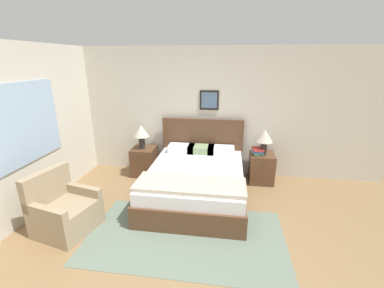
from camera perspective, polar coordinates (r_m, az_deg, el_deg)
The scene contains 14 objects.
ground_plane at distance 3.30m, azimuth -4.15°, elevation -27.07°, with size 16.00×16.00×0.00m, color olive.
wall_back at distance 5.31m, azimuth 2.25°, elevation 6.95°, with size 7.28×0.09×2.60m.
wall_left at distance 4.87m, azimuth -30.27°, elevation 3.45°, with size 0.08×5.29×2.60m.
area_rug_main at distance 3.80m, azimuth -1.39°, elevation -19.76°, with size 2.72×1.52×0.01m.
bed at distance 4.57m, azimuth 0.92°, elevation -8.10°, with size 1.66×2.13×1.20m.
armchair at distance 4.19m, azimuth -26.54°, elevation -13.21°, with size 0.85×0.87×0.88m.
nightstand_near_window at distance 5.54m, azimuth -10.55°, elevation -3.75°, with size 0.47×0.52×0.59m.
nightstand_by_door at distance 5.31m, azimuth 15.16°, elevation -5.09°, with size 0.47×0.52×0.59m.
table_lamp_near_window at distance 5.33m, azimuth -11.23°, elevation 2.58°, with size 0.32×0.32×0.50m.
table_lamp_by_door at distance 5.08m, azimuth 15.81°, elevation 1.46°, with size 0.32×0.32×0.50m.
book_thick_bottom at distance 5.14m, azimuth 14.34°, elevation -2.14°, with size 0.17×0.25×0.02m.
book_hardcover_middle at distance 5.13m, azimuth 14.36°, elevation -1.83°, with size 0.22×0.27×0.03m.
book_novel_upper at distance 5.12m, azimuth 14.40°, elevation -1.46°, with size 0.23×0.26×0.04m.
book_slim_near_top at distance 5.11m, azimuth 14.43°, elevation -1.09°, with size 0.23×0.28×0.03m.
Camera 1 is at (0.54, -2.26, 2.35)m, focal length 24.00 mm.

